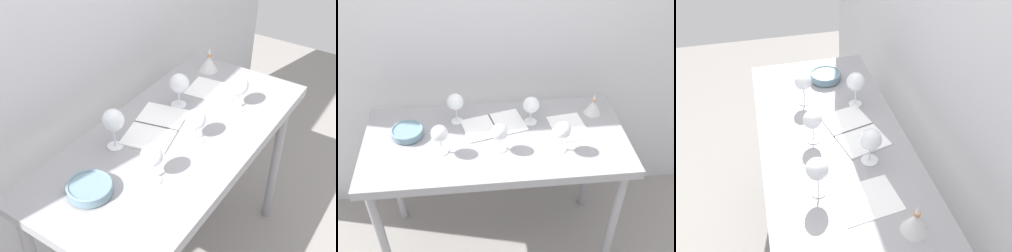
% 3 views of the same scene
% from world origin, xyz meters
% --- Properties ---
extents(ground_plane, '(6.00, 6.00, 0.00)m').
position_xyz_m(ground_plane, '(0.00, 0.00, 0.00)').
color(ground_plane, gray).
extents(back_wall, '(3.80, 0.04, 2.60)m').
position_xyz_m(back_wall, '(0.00, 0.49, 1.30)').
color(back_wall, silver).
rests_on(back_wall, ground_plane).
extents(steel_counter, '(1.40, 0.65, 0.90)m').
position_xyz_m(steel_counter, '(0.00, -0.01, 0.79)').
color(steel_counter, gray).
rests_on(steel_counter, ground_plane).
extents(wine_glass_far_left, '(0.09, 0.09, 0.18)m').
position_xyz_m(wine_glass_far_left, '(-0.20, 0.16, 1.03)').
color(wine_glass_far_left, white).
rests_on(wine_glass_far_left, steel_counter).
extents(wine_glass_near_left, '(0.08, 0.08, 0.16)m').
position_xyz_m(wine_glass_near_left, '(-0.28, -0.09, 1.02)').
color(wine_glass_near_left, white).
rests_on(wine_glass_near_left, steel_counter).
extents(wine_glass_near_right, '(0.09, 0.09, 0.17)m').
position_xyz_m(wine_glass_near_right, '(0.32, -0.13, 1.02)').
color(wine_glass_near_right, white).
rests_on(wine_glass_near_right, steel_counter).
extents(wine_glass_near_center, '(0.08, 0.08, 0.15)m').
position_xyz_m(wine_glass_near_center, '(0.01, -0.09, 1.01)').
color(wine_glass_near_center, white).
rests_on(wine_glass_near_center, steel_counter).
extents(wine_glass_far_right, '(0.09, 0.09, 0.16)m').
position_xyz_m(wine_glass_far_right, '(0.20, 0.11, 1.01)').
color(wine_glass_far_right, white).
rests_on(wine_glass_far_right, steel_counter).
extents(open_notebook, '(0.37, 0.28, 0.01)m').
position_xyz_m(open_notebook, '(-0.00, 0.10, 0.90)').
color(open_notebook, white).
rests_on(open_notebook, steel_counter).
extents(tasting_sheet_upper, '(0.21, 0.25, 0.00)m').
position_xyz_m(tasting_sheet_upper, '(0.41, 0.04, 0.90)').
color(tasting_sheet_upper, white).
rests_on(tasting_sheet_upper, steel_counter).
extents(tasting_bowl, '(0.17, 0.17, 0.05)m').
position_xyz_m(tasting_bowl, '(-0.46, 0.06, 0.93)').
color(tasting_bowl, '#DBCC66').
rests_on(tasting_bowl, steel_counter).
extents(decanter_funnel, '(0.10, 0.10, 0.13)m').
position_xyz_m(decanter_funnel, '(0.57, 0.16, 0.94)').
color(decanter_funnel, silver).
rests_on(decanter_funnel, steel_counter).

